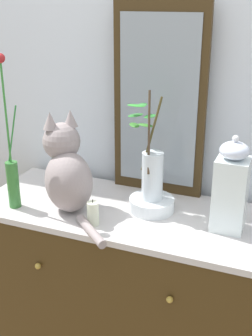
{
  "coord_description": "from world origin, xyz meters",
  "views": [
    {
      "loc": [
        0.59,
        -1.46,
        1.62
      ],
      "look_at": [
        0.0,
        0.0,
        0.99
      ],
      "focal_mm": 46.54,
      "sensor_mm": 36.0,
      "label": 1
    }
  ],
  "objects_px": {
    "sideboard": "(126,292)",
    "vase_slim_green": "(12,171)",
    "mirror_leaning": "(159,102)",
    "cat_sitting": "(67,171)",
    "bowl_porcelain": "(152,204)",
    "candle_pillar": "(93,214)",
    "jar_lidded_porcelain": "(231,187)",
    "vase_glass_clear": "(152,171)"
  },
  "relations": [
    {
      "from": "sideboard",
      "to": "vase_slim_green",
      "type": "xyz_separation_m",
      "value": [
        -0.43,
        -0.15,
        0.56
      ]
    },
    {
      "from": "sideboard",
      "to": "vase_slim_green",
      "type": "distance_m",
      "value": 0.72
    },
    {
      "from": "mirror_leaning",
      "to": "cat_sitting",
      "type": "height_order",
      "value": "mirror_leaning"
    },
    {
      "from": "bowl_porcelain",
      "to": "candle_pillar",
      "type": "distance_m",
      "value": 0.26
    },
    {
      "from": "sideboard",
      "to": "mirror_leaning",
      "type": "height_order",
      "value": "mirror_leaning"
    },
    {
      "from": "bowl_porcelain",
      "to": "candle_pillar",
      "type": "bearing_deg",
      "value": -130.52
    },
    {
      "from": "vase_slim_green",
      "to": "candle_pillar",
      "type": "height_order",
      "value": "vase_slim_green"
    },
    {
      "from": "mirror_leaning",
      "to": "vase_slim_green",
      "type": "bearing_deg",
      "value": -142.5
    },
    {
      "from": "cat_sitting",
      "to": "candle_pillar",
      "type": "height_order",
      "value": "cat_sitting"
    },
    {
      "from": "vase_slim_green",
      "to": "jar_lidded_porcelain",
      "type": "distance_m",
      "value": 0.85
    },
    {
      "from": "vase_slim_green",
      "to": "vase_glass_clear",
      "type": "relative_size",
      "value": 1.44
    },
    {
      "from": "vase_slim_green",
      "to": "bowl_porcelain",
      "type": "distance_m",
      "value": 0.57
    },
    {
      "from": "vase_glass_clear",
      "to": "candle_pillar",
      "type": "xyz_separation_m",
      "value": [
        -0.16,
        -0.2,
        -0.12
      ]
    },
    {
      "from": "sideboard",
      "to": "jar_lidded_porcelain",
      "type": "distance_m",
      "value": 0.7
    },
    {
      "from": "mirror_leaning",
      "to": "bowl_porcelain",
      "type": "distance_m",
      "value": 0.42
    },
    {
      "from": "sideboard",
      "to": "vase_slim_green",
      "type": "bearing_deg",
      "value": -161.32
    },
    {
      "from": "jar_lidded_porcelain",
      "to": "bowl_porcelain",
      "type": "bearing_deg",
      "value": 174.81
    },
    {
      "from": "cat_sitting",
      "to": "vase_glass_clear",
      "type": "xyz_separation_m",
      "value": [
        0.31,
        0.11,
        0.01
      ]
    },
    {
      "from": "sideboard",
      "to": "bowl_porcelain",
      "type": "xyz_separation_m",
      "value": [
        0.1,
        0.03,
        0.43
      ]
    },
    {
      "from": "cat_sitting",
      "to": "candle_pillar",
      "type": "bearing_deg",
      "value": -29.78
    },
    {
      "from": "sideboard",
      "to": "bowl_porcelain",
      "type": "height_order",
      "value": "bowl_porcelain"
    },
    {
      "from": "mirror_leaning",
      "to": "candle_pillar",
      "type": "distance_m",
      "value": 0.54
    },
    {
      "from": "mirror_leaning",
      "to": "candle_pillar",
      "type": "relative_size",
      "value": 7.66
    },
    {
      "from": "mirror_leaning",
      "to": "vase_slim_green",
      "type": "distance_m",
      "value": 0.66
    },
    {
      "from": "mirror_leaning",
      "to": "vase_glass_clear",
      "type": "relative_size",
      "value": 1.86
    },
    {
      "from": "sideboard",
      "to": "jar_lidded_porcelain",
      "type": "relative_size",
      "value": 3.36
    },
    {
      "from": "sideboard",
      "to": "vase_slim_green",
      "type": "relative_size",
      "value": 1.98
    },
    {
      "from": "sideboard",
      "to": "candle_pillar",
      "type": "distance_m",
      "value": 0.48
    },
    {
      "from": "sideboard",
      "to": "mirror_leaning",
      "type": "bearing_deg",
      "value": 76.43
    },
    {
      "from": "sideboard",
      "to": "vase_slim_green",
      "type": "height_order",
      "value": "vase_slim_green"
    },
    {
      "from": "cat_sitting",
      "to": "bowl_porcelain",
      "type": "distance_m",
      "value": 0.36
    },
    {
      "from": "mirror_leaning",
      "to": "cat_sitting",
      "type": "bearing_deg",
      "value": -132.41
    },
    {
      "from": "sideboard",
      "to": "vase_glass_clear",
      "type": "bearing_deg",
      "value": 19.69
    },
    {
      "from": "vase_slim_green",
      "to": "bowl_porcelain",
      "type": "bearing_deg",
      "value": 18.59
    },
    {
      "from": "mirror_leaning",
      "to": "candle_pillar",
      "type": "height_order",
      "value": "mirror_leaning"
    },
    {
      "from": "cat_sitting",
      "to": "vase_slim_green",
      "type": "relative_size",
      "value": 0.66
    },
    {
      "from": "vase_slim_green",
      "to": "jar_lidded_porcelain",
      "type": "relative_size",
      "value": 1.7
    },
    {
      "from": "bowl_porcelain",
      "to": "vase_glass_clear",
      "type": "xyz_separation_m",
      "value": [
        -0.0,
        0.0,
        0.14
      ]
    },
    {
      "from": "mirror_leaning",
      "to": "vase_glass_clear",
      "type": "height_order",
      "value": "mirror_leaning"
    },
    {
      "from": "sideboard",
      "to": "vase_glass_clear",
      "type": "height_order",
      "value": "vase_glass_clear"
    },
    {
      "from": "vase_glass_clear",
      "to": "jar_lidded_porcelain",
      "type": "height_order",
      "value": "vase_glass_clear"
    },
    {
      "from": "jar_lidded_porcelain",
      "to": "candle_pillar",
      "type": "distance_m",
      "value": 0.52
    }
  ]
}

